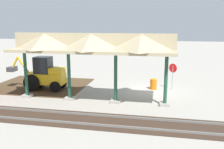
# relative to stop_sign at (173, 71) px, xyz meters

# --- Properties ---
(ground_plane) EXTENTS (120.00, 120.00, 0.00)m
(ground_plane) POSITION_rel_stop_sign_xyz_m (1.66, 0.89, -1.60)
(ground_plane) COLOR #9E998E
(dirt_work_zone) EXTENTS (8.36, 7.00, 0.01)m
(dirt_work_zone) POSITION_rel_stop_sign_xyz_m (11.71, 0.87, -1.60)
(dirt_work_zone) COLOR #4C3823
(dirt_work_zone) RESTS_ON ground
(platform_canopy) EXTENTS (11.53, 3.20, 4.90)m
(platform_canopy) POSITION_rel_stop_sign_xyz_m (5.80, 4.51, 2.55)
(platform_canopy) COLOR #9E998E
(platform_canopy) RESTS_ON ground
(rail_tracks) EXTENTS (60.00, 2.58, 0.15)m
(rail_tracks) POSITION_rel_stop_sign_xyz_m (1.66, 8.09, -1.57)
(rail_tracks) COLOR slate
(rail_tracks) RESTS_ON ground
(stop_sign) EXTENTS (0.63, 0.47, 2.23)m
(stop_sign) POSITION_rel_stop_sign_xyz_m (0.00, 0.00, 0.00)
(stop_sign) COLOR gray
(stop_sign) RESTS_ON ground
(backhoe) EXTENTS (5.04, 1.74, 2.82)m
(backhoe) POSITION_rel_stop_sign_xyz_m (10.67, 2.11, -0.33)
(backhoe) COLOR yellow
(backhoe) RESTS_ON ground
(dirt_mound) EXTENTS (3.71, 3.71, 2.00)m
(dirt_mound) POSITION_rel_stop_sign_xyz_m (12.89, -0.36, -1.60)
(dirt_mound) COLOR #4C3823
(dirt_mound) RESTS_ON ground
(traffic_barrel) EXTENTS (0.56, 0.56, 0.90)m
(traffic_barrel) POSITION_rel_stop_sign_xyz_m (1.56, 0.29, -1.15)
(traffic_barrel) COLOR orange
(traffic_barrel) RESTS_ON ground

